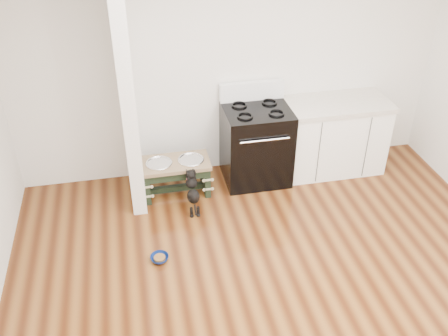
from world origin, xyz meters
TOP-DOWN VIEW (x-y plane):
  - ground at (0.00, 0.00)m, footprint 5.00×5.00m
  - room_shell at (0.00, 0.00)m, footprint 5.00×5.00m
  - partition_wall at (-1.18, 2.10)m, footprint 0.15×0.80m
  - oven_range at (0.25, 2.16)m, footprint 0.76×0.69m
  - cabinet_run at (1.23, 2.18)m, footprint 1.24×0.64m
  - dog_feeder at (-0.73, 2.03)m, footprint 0.78×0.42m
  - puppy at (-0.59, 1.67)m, footprint 0.14×0.40m
  - floor_bowl at (-1.04, 0.93)m, footprint 0.23×0.23m

SIDE VIEW (x-z plane):
  - ground at x=0.00m, z-range 0.00..0.00m
  - floor_bowl at x=-1.04m, z-range 0.00..0.06m
  - puppy at x=-0.59m, z-range 0.02..0.50m
  - dog_feeder at x=-0.73m, z-range 0.08..0.53m
  - cabinet_run at x=1.23m, z-range 0.00..0.91m
  - oven_range at x=0.25m, z-range -0.09..1.05m
  - partition_wall at x=-1.18m, z-range 0.00..2.70m
  - room_shell at x=0.00m, z-range -0.88..4.12m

